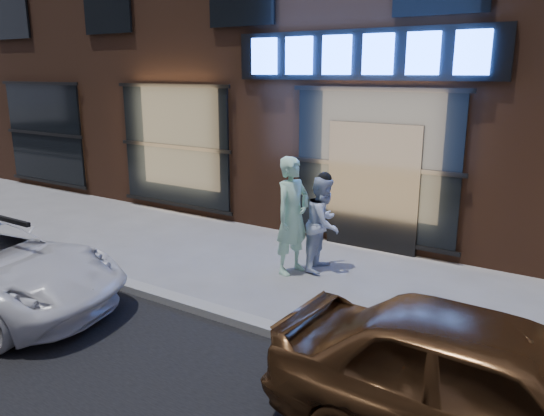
% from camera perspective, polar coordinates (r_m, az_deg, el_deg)
% --- Properties ---
extents(ground, '(90.00, 90.00, 0.00)m').
position_cam_1_polar(ground, '(7.21, -2.02, -12.79)').
color(ground, slate).
rests_on(ground, ground).
extents(curb, '(60.00, 0.25, 0.12)m').
position_cam_1_polar(curb, '(7.18, -2.02, -12.37)').
color(curb, gray).
rests_on(curb, ground).
extents(man_bowtie, '(0.60, 0.79, 1.97)m').
position_cam_1_polar(man_bowtie, '(8.79, 2.21, -0.83)').
color(man_bowtie, '#C2FFCF').
rests_on(man_bowtie, ground).
extents(man_cap, '(0.72, 0.87, 1.63)m').
position_cam_1_polar(man_cap, '(9.00, 5.56, -1.66)').
color(man_cap, silver).
rests_on(man_cap, ground).
extents(gold_sedan, '(4.03, 1.72, 1.36)m').
position_cam_1_polar(gold_sedan, '(5.06, 22.94, -17.97)').
color(gold_sedan, brown).
rests_on(gold_sedan, ground).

